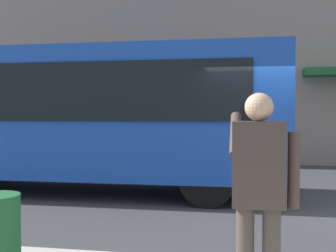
# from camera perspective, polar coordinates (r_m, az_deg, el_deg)

# --- Properties ---
(ground_plane) EXTENTS (60.00, 60.00, 0.00)m
(ground_plane) POSITION_cam_1_polar(r_m,az_deg,el_deg) (8.21, 14.06, -10.26)
(ground_plane) COLOR #38383A
(red_bus) EXTENTS (9.05, 2.54, 3.08)m
(red_bus) POSITION_cam_1_polar(r_m,az_deg,el_deg) (9.46, -12.67, 1.59)
(red_bus) COLOR #1947AD
(red_bus) RESTS_ON ground_plane
(pedestrian_photographer) EXTENTS (0.53, 0.52, 1.70)m
(pedestrian_photographer) POSITION_cam_1_polar(r_m,az_deg,el_deg) (3.39, 12.10, -7.69)
(pedestrian_photographer) COLOR #4C4238
(pedestrian_photographer) RESTS_ON sidewalk_curb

